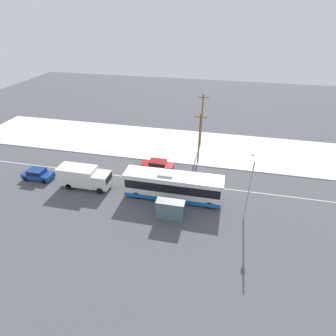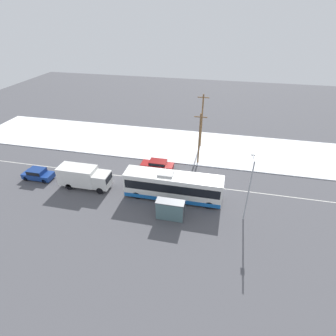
# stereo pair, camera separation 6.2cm
# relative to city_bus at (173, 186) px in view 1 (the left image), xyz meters

# --- Properties ---
(ground_plane) EXTENTS (120.00, 120.00, 0.00)m
(ground_plane) POSITION_rel_city_bus_xyz_m (1.42, 3.25, -1.73)
(ground_plane) COLOR #4C4C51
(snow_lot) EXTENTS (80.00, 12.30, 0.12)m
(snow_lot) POSITION_rel_city_bus_xyz_m (1.42, 14.47, -1.67)
(snow_lot) COLOR white
(snow_lot) RESTS_ON ground_plane
(lane_marking_center) EXTENTS (60.00, 0.12, 0.00)m
(lane_marking_center) POSITION_rel_city_bus_xyz_m (1.42, 3.25, -1.73)
(lane_marking_center) COLOR silver
(lane_marking_center) RESTS_ON ground_plane
(city_bus) EXTENTS (11.91, 2.57, 3.54)m
(city_bus) POSITION_rel_city_bus_xyz_m (0.00, 0.00, 0.00)
(city_bus) COLOR white
(city_bus) RESTS_ON ground_plane
(box_truck) EXTENTS (6.73, 2.30, 2.89)m
(box_truck) POSITION_rel_city_bus_xyz_m (-11.78, -0.17, -0.12)
(box_truck) COLOR silver
(box_truck) RESTS_ON ground_plane
(sedan_car) EXTENTS (4.70, 1.80, 1.41)m
(sedan_car) POSITION_rel_city_bus_xyz_m (-3.52, 6.09, -0.95)
(sedan_car) COLOR maroon
(sedan_car) RESTS_ON ground_plane
(parked_car_near_truck) EXTENTS (4.12, 1.80, 1.52)m
(parked_car_near_truck) POSITION_rel_city_bus_xyz_m (-18.97, 0.15, -0.90)
(parked_car_near_truck) COLOR navy
(parked_car_near_truck) RESTS_ON ground_plane
(pedestrian_at_stop) EXTENTS (0.63, 0.28, 1.76)m
(pedestrian_at_stop) POSITION_rel_city_bus_xyz_m (-0.00, -2.57, -0.65)
(pedestrian_at_stop) COLOR #23232D
(pedestrian_at_stop) RESTS_ON ground_plane
(bus_shelter) EXTENTS (3.14, 1.20, 2.40)m
(bus_shelter) POSITION_rel_city_bus_xyz_m (0.45, -4.03, -0.05)
(bus_shelter) COLOR gray
(bus_shelter) RESTS_ON ground_plane
(streetlamp) EXTENTS (0.36, 2.30, 7.51)m
(streetlamp) POSITION_rel_city_bus_xyz_m (8.51, -1.69, 2.97)
(streetlamp) COLOR #9EA3A8
(streetlamp) RESTS_ON ground_plane
(utility_pole_roadside) EXTENTS (1.80, 0.24, 7.87)m
(utility_pole_roadside) POSITION_rel_city_bus_xyz_m (2.02, 9.16, 2.39)
(utility_pole_roadside) COLOR brown
(utility_pole_roadside) RESTS_ON ground_plane
(utility_pole_snowlot) EXTENTS (1.80, 0.24, 8.94)m
(utility_pole_snowlot) POSITION_rel_city_bus_xyz_m (1.73, 14.79, 2.93)
(utility_pole_snowlot) COLOR brown
(utility_pole_snowlot) RESTS_ON ground_plane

